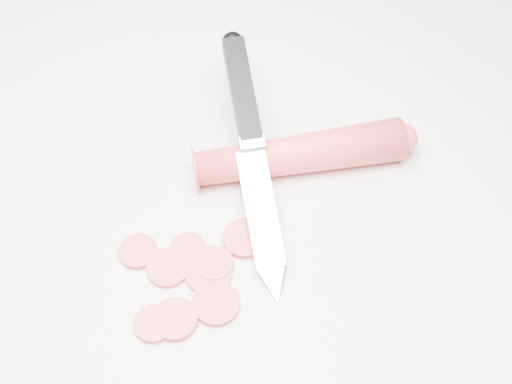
% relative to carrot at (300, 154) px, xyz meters
% --- Properties ---
extents(ground, '(2.40, 2.40, 0.00)m').
position_rel_carrot_xyz_m(ground, '(-0.03, -0.09, -0.02)').
color(ground, silver).
rests_on(ground, ground).
extents(carrot, '(0.17, 0.13, 0.03)m').
position_rel_carrot_xyz_m(carrot, '(0.00, 0.00, 0.00)').
color(carrot, red).
rests_on(carrot, ground).
extents(carrot_slice_0, '(0.03, 0.03, 0.01)m').
position_rel_carrot_xyz_m(carrot_slice_0, '(-0.09, -0.13, -0.02)').
color(carrot_slice_0, '#C9363D').
rests_on(carrot_slice_0, ground).
extents(carrot_slice_1, '(0.03, 0.03, 0.01)m').
position_rel_carrot_xyz_m(carrot_slice_1, '(-0.05, -0.11, -0.02)').
color(carrot_slice_1, '#C9363D').
rests_on(carrot_slice_1, ground).
extents(carrot_slice_2, '(0.03, 0.03, 0.01)m').
position_rel_carrot_xyz_m(carrot_slice_2, '(-0.03, -0.12, -0.02)').
color(carrot_slice_2, '#C9363D').
rests_on(carrot_slice_2, ground).
extents(carrot_slice_3, '(0.03, 0.03, 0.01)m').
position_rel_carrot_xyz_m(carrot_slice_3, '(-0.04, -0.17, -0.02)').
color(carrot_slice_3, '#C9363D').
rests_on(carrot_slice_3, ground).
extents(carrot_slice_4, '(0.04, 0.04, 0.01)m').
position_rel_carrot_xyz_m(carrot_slice_4, '(-0.03, -0.13, -0.02)').
color(carrot_slice_4, '#C9363D').
rests_on(carrot_slice_4, ground).
extents(carrot_slice_5, '(0.04, 0.04, 0.01)m').
position_rel_carrot_xyz_m(carrot_slice_5, '(-0.02, -0.09, -0.02)').
color(carrot_slice_5, '#C9363D').
rests_on(carrot_slice_5, ground).
extents(carrot_slice_6, '(0.04, 0.04, 0.01)m').
position_rel_carrot_xyz_m(carrot_slice_6, '(-0.01, -0.15, -0.02)').
color(carrot_slice_6, '#C9363D').
rests_on(carrot_slice_6, ground).
extents(carrot_slice_7, '(0.03, 0.03, 0.01)m').
position_rel_carrot_xyz_m(carrot_slice_7, '(-0.05, -0.18, -0.02)').
color(carrot_slice_7, '#C9363D').
rests_on(carrot_slice_7, ground).
extents(carrot_slice_8, '(0.03, 0.03, 0.01)m').
position_rel_carrot_xyz_m(carrot_slice_8, '(-0.06, -0.13, -0.02)').
color(carrot_slice_8, '#C9363D').
rests_on(carrot_slice_8, ground).
extents(kitchen_knife, '(0.15, 0.21, 0.08)m').
position_rel_carrot_xyz_m(kitchen_knife, '(-0.03, -0.03, 0.02)').
color(kitchen_knife, '#B3B5BA').
rests_on(kitchen_knife, ground).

